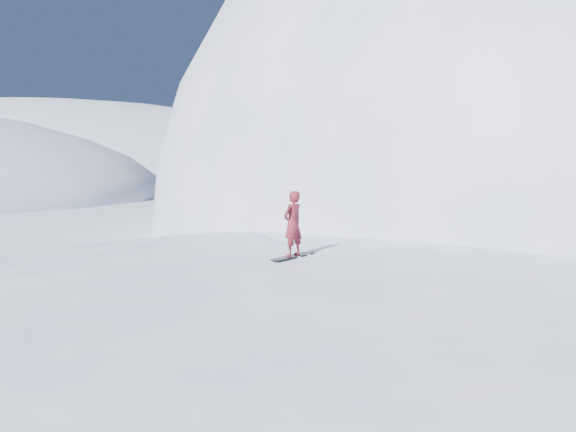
% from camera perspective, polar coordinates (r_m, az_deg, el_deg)
% --- Properties ---
extents(ground, '(400.00, 400.00, 0.00)m').
position_cam_1_polar(ground, '(14.21, 6.30, -15.49)').
color(ground, white).
rests_on(ground, ground).
extents(near_ridge, '(36.00, 28.00, 4.80)m').
position_cam_1_polar(near_ridge, '(17.18, 7.05, -11.56)').
color(near_ridge, white).
rests_on(near_ridge, ground).
extents(summit_peak, '(60.00, 56.00, 56.00)m').
position_cam_1_polar(summit_peak, '(46.60, 24.86, -0.65)').
color(summit_peak, white).
rests_on(summit_peak, ground).
extents(peak_shoulder, '(28.00, 24.00, 18.00)m').
position_cam_1_polar(peak_shoulder, '(35.76, 13.86, -2.23)').
color(peak_shoulder, white).
rests_on(peak_shoulder, ground).
extents(far_ridge_c, '(140.00, 90.00, 36.00)m').
position_cam_1_polar(far_ridge_c, '(128.21, -24.81, 3.53)').
color(far_ridge_c, white).
rests_on(far_ridge_c, ground).
extents(wind_bumps, '(16.00, 14.40, 1.00)m').
position_cam_1_polar(wind_bumps, '(16.03, 2.38, -12.86)').
color(wind_bumps, white).
rests_on(wind_bumps, ground).
extents(snowboard, '(1.45, 1.30, 0.03)m').
position_cam_1_polar(snowboard, '(15.19, 0.54, -4.50)').
color(snowboard, black).
rests_on(snowboard, near_ridge).
extents(snowboarder, '(0.83, 0.80, 1.92)m').
position_cam_1_polar(snowboarder, '(15.04, 0.54, -0.85)').
color(snowboarder, maroon).
rests_on(snowboarder, snowboard).
extents(board_tracks, '(1.64, 5.90, 0.04)m').
position_cam_1_polar(board_tracks, '(17.17, -0.80, -3.20)').
color(board_tracks, silver).
rests_on(board_tracks, ground).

